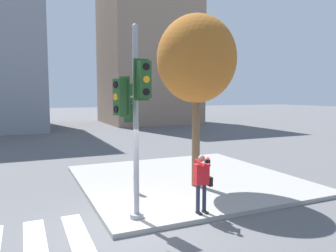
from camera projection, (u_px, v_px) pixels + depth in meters
name	position (u px, v px, depth m)	size (l,w,h in m)	color
ground_plane	(127.00, 229.00, 8.31)	(160.00, 160.00, 0.00)	#5B5B5E
sidewalk_corner	(186.00, 179.00, 12.91)	(8.00, 8.00, 0.13)	#9E9B96
traffic_signal_pole	(133.00, 107.00, 8.34)	(0.87, 1.25, 5.04)	#939399
person_photographer	(202.00, 179.00, 8.96)	(0.58, 0.54, 1.62)	black
street_tree	(197.00, 60.00, 11.33)	(2.77, 2.77, 6.01)	brown
fire_hydrant	(136.00, 182.00, 10.79)	(0.18, 0.24, 0.77)	#99999E
building_right	(148.00, 45.00, 39.13)	(10.40, 10.29, 18.52)	gray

